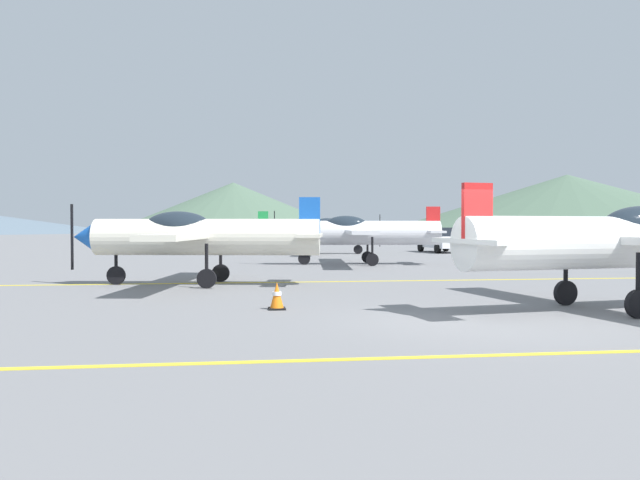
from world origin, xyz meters
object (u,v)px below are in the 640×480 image
at_px(airplane_mid, 198,236).
at_px(airplane_far, 359,232).
at_px(traffic_cone_front, 277,296).
at_px(airplane_near, 619,240).
at_px(airplane_back, 318,230).
at_px(car_sedan, 442,239).

distance_m(airplane_mid, airplane_far, 11.44).
bearing_deg(airplane_far, traffic_cone_front, -107.41).
bearing_deg(airplane_near, airplane_back, 95.75).
bearing_deg(airplane_mid, car_sedan, 55.53).
xyz_separation_m(airplane_near, airplane_far, (-2.33, 16.45, 0.00)).
bearing_deg(airplane_mid, traffic_cone_front, -72.29).
height_order(airplane_mid, traffic_cone_front, airplane_mid).
xyz_separation_m(car_sedan, traffic_cone_front, (-12.70, -27.43, -0.56)).
distance_m(airplane_back, traffic_cone_front, 26.65).
bearing_deg(airplane_near, traffic_cone_front, 171.07).
relative_size(airplane_back, car_sedan, 1.98).
bearing_deg(traffic_cone_front, airplane_mid, 107.71).
xyz_separation_m(airplane_near, airplane_back, (-2.75, 27.38, 0.00)).
bearing_deg(airplane_far, airplane_near, -81.95).
relative_size(airplane_back, traffic_cone_front, 14.90).
height_order(airplane_mid, airplane_far, same).
bearing_deg(airplane_far, airplane_mid, -126.18).
xyz_separation_m(airplane_near, car_sedan, (5.56, 28.55, -0.64)).
height_order(airplane_near, car_sedan, airplane_near).
distance_m(airplane_near, traffic_cone_front, 7.32).
height_order(airplane_back, car_sedan, airplane_back).
relative_size(airplane_near, car_sedan, 1.98).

